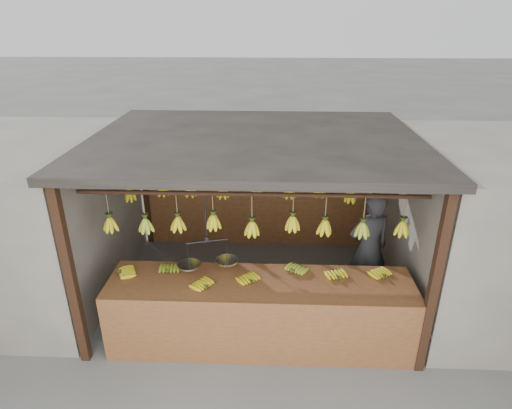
{
  "coord_description": "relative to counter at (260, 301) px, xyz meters",
  "views": [
    {
      "loc": [
        0.23,
        -5.44,
        3.84
      ],
      "look_at": [
        0.0,
        0.3,
        1.3
      ],
      "focal_mm": 30.0,
      "sensor_mm": 36.0,
      "label": 1
    }
  ],
  "objects": [
    {
      "name": "bag_bundles",
      "position": [
        1.83,
        2.58,
        0.3
      ],
      "size": [
        0.08,
        0.26,
        1.23
      ],
      "color": "#1426BF",
      "rests_on": "ground"
    },
    {
      "name": "neighbor_left",
      "position": [
        -3.71,
        1.23,
        0.44
      ],
      "size": [
        3.0,
        3.0,
        2.3
      ],
      "primitive_type": "cube",
      "color": "slate",
      "rests_on": "ground"
    },
    {
      "name": "balance_scale",
      "position": [
        -0.64,
        0.23,
        0.43
      ],
      "size": [
        0.72,
        0.39,
        0.92
      ],
      "color": "black",
      "rests_on": "ground"
    },
    {
      "name": "stall",
      "position": [
        -0.11,
        1.56,
        1.26
      ],
      "size": [
        4.3,
        3.3,
        2.4
      ],
      "color": "black",
      "rests_on": "ground"
    },
    {
      "name": "counter",
      "position": [
        0.0,
        0.0,
        0.0
      ],
      "size": [
        3.74,
        0.85,
        0.96
      ],
      "color": "brown",
      "rests_on": "ground"
    },
    {
      "name": "hanging_bananas",
      "position": [
        -0.1,
        1.24,
        0.91
      ],
      "size": [
        3.64,
        2.25,
        0.38
      ],
      "color": "gold",
      "rests_on": "ground"
    },
    {
      "name": "vendor",
      "position": [
        1.49,
        1.09,
        0.13
      ],
      "size": [
        0.71,
        0.58,
        1.69
      ],
      "primitive_type": "imported",
      "rotation": [
        0.0,
        0.0,
        3.47
      ],
      "color": "#262628",
      "rests_on": "ground"
    },
    {
      "name": "ground",
      "position": [
        -0.11,
        1.23,
        -0.71
      ],
      "size": [
        80.0,
        80.0,
        0.0
      ],
      "primitive_type": "plane",
      "color": "#5B5B57"
    }
  ]
}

